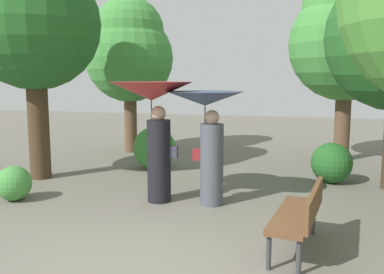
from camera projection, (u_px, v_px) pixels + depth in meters
name	position (u px, v px, depth m)	size (l,w,h in m)	color
ground_plane	(126.00, 264.00, 5.01)	(40.00, 40.00, 0.00)	#6B665B
person_left	(154.00, 111.00, 7.36)	(1.45, 1.45, 2.13)	black
person_right	(207.00, 122.00, 7.19)	(1.33, 1.33, 1.97)	#474C56
park_bench	(301.00, 213.00, 5.31)	(0.69, 1.55, 0.83)	#38383D
tree_near_left	(33.00, 10.00, 8.81)	(2.81, 2.81, 5.35)	#42301E
tree_mid_left	(129.00, 50.00, 12.20)	(2.55, 2.55, 4.52)	brown
tree_far_back	(347.00, 34.00, 10.89)	(2.95, 2.95, 5.06)	brown
bush_path_left	(14.00, 183.00, 7.56)	(0.63, 0.63, 0.63)	#428C3D
bush_path_right	(154.00, 148.00, 10.16)	(1.03, 1.03, 1.03)	#387F33
bush_behind_bench	(332.00, 163.00, 8.82)	(0.85, 0.85, 0.85)	#235B23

